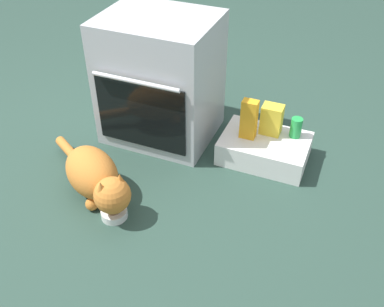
% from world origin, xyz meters
% --- Properties ---
extents(ground, '(8.00, 8.00, 0.00)m').
position_xyz_m(ground, '(0.00, 0.00, 0.00)').
color(ground, '#284238').
extents(oven, '(0.65, 0.57, 0.76)m').
position_xyz_m(oven, '(0.00, 0.45, 0.38)').
color(oven, '#B7BABF').
rests_on(oven, ground).
extents(pantry_cabinet, '(0.50, 0.35, 0.14)m').
position_xyz_m(pantry_cabinet, '(0.67, 0.43, 0.07)').
color(pantry_cabinet, white).
rests_on(pantry_cabinet, ground).
extents(food_bowl, '(0.14, 0.14, 0.07)m').
position_xyz_m(food_bowl, '(0.10, -0.33, 0.03)').
color(food_bowl, white).
rests_on(food_bowl, ground).
extents(cat, '(0.71, 0.50, 0.27)m').
position_xyz_m(cat, '(-0.06, -0.23, 0.14)').
color(cat, '#C6752D').
rests_on(cat, ground).
extents(snack_bag, '(0.12, 0.09, 0.18)m').
position_xyz_m(snack_bag, '(0.68, 0.50, 0.23)').
color(snack_bag, yellow).
rests_on(snack_bag, pantry_cabinet).
extents(soda_can, '(0.07, 0.07, 0.12)m').
position_xyz_m(soda_can, '(0.82, 0.52, 0.20)').
color(soda_can, green).
rests_on(soda_can, pantry_cabinet).
extents(juice_carton, '(0.09, 0.06, 0.24)m').
position_xyz_m(juice_carton, '(0.57, 0.41, 0.26)').
color(juice_carton, orange).
rests_on(juice_carton, pantry_cabinet).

